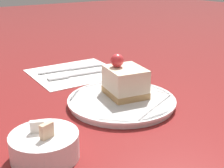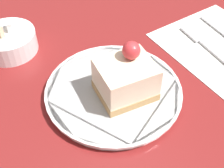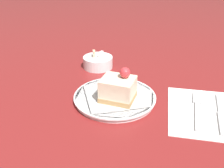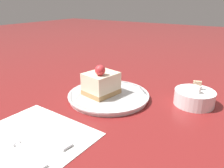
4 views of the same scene
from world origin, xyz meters
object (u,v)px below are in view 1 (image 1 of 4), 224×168
plate (122,101)px  knife (77,68)px  cake_slice (125,81)px  sugar_bowl (45,145)px  fork (74,75)px

plate → knife: bearing=-8.8°
cake_slice → sugar_bowl: size_ratio=0.95×
plate → knife: plate is taller
cake_slice → knife: cake_slice is taller
knife → sugar_bowl: size_ratio=1.83×
cake_slice → sugar_bowl: bearing=125.0°
fork → plate: bearing=-174.4°
plate → sugar_bowl: bearing=113.7°
plate → fork: size_ratio=1.28×
fork → knife: bearing=-27.5°
fork → knife: 0.06m
fork → sugar_bowl: size_ratio=1.71×
knife → fork: bearing=152.5°
cake_slice → fork: cake_slice is taller
plate → cake_slice: bearing=-55.7°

